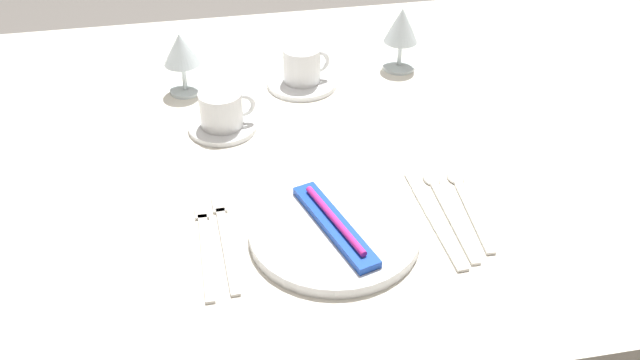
{
  "coord_description": "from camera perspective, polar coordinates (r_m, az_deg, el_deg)",
  "views": [
    {
      "loc": [
        -0.2,
        -1.08,
        1.48
      ],
      "look_at": [
        -0.03,
        -0.15,
        0.76
      ],
      "focal_mm": 41.36,
      "sensor_mm": 36.0,
      "label": 1
    }
  ],
  "objects": [
    {
      "name": "dining_table",
      "position": [
        1.37,
        0.03,
        0.37
      ],
      "size": [
        1.8,
        1.11,
        0.74
      ],
      "color": "silver",
      "rests_on": "ground"
    },
    {
      "name": "dinner_plate",
      "position": [
        1.11,
        1.15,
        -4.13
      ],
      "size": [
        0.26,
        0.26,
        0.02
      ],
      "primitive_type": "cylinder",
      "color": "white",
      "rests_on": "dining_table"
    },
    {
      "name": "toothbrush_package",
      "position": [
        1.1,
        1.16,
        -3.47
      ],
      "size": [
        0.1,
        0.21,
        0.02
      ],
      "color": "blue",
      "rests_on": "dinner_plate"
    },
    {
      "name": "fork_outer",
      "position": [
        1.12,
        -7.34,
        -4.46
      ],
      "size": [
        0.03,
        0.22,
        0.0
      ],
      "color": "beige",
      "rests_on": "dining_table"
    },
    {
      "name": "fork_inner",
      "position": [
        1.11,
        -8.89,
        -4.93
      ],
      "size": [
        0.02,
        0.22,
        0.0
      ],
      "color": "beige",
      "rests_on": "dining_table"
    },
    {
      "name": "dinner_knife",
      "position": [
        1.15,
        8.9,
        -3.12
      ],
      "size": [
        0.03,
        0.24,
        0.0
      ],
      "color": "beige",
      "rests_on": "dining_table"
    },
    {
      "name": "spoon_soup",
      "position": [
        1.19,
        9.61,
        -1.81
      ],
      "size": [
        0.03,
        0.23,
        0.01
      ],
      "color": "beige",
      "rests_on": "dining_table"
    },
    {
      "name": "spoon_dessert",
      "position": [
        1.2,
        11.2,
        -1.45
      ],
      "size": [
        0.03,
        0.21,
        0.01
      ],
      "color": "beige",
      "rests_on": "dining_table"
    },
    {
      "name": "saucer_left",
      "position": [
        1.49,
        -1.59,
        7.55
      ],
      "size": [
        0.14,
        0.14,
        0.01
      ],
      "primitive_type": "cylinder",
      "color": "white",
      "rests_on": "dining_table"
    },
    {
      "name": "coffee_cup_left",
      "position": [
        1.47,
        -1.54,
        8.92
      ],
      "size": [
        0.1,
        0.07,
        0.07
      ],
      "color": "white",
      "rests_on": "saucer_left"
    },
    {
      "name": "saucer_right",
      "position": [
        1.36,
        -7.53,
        4.13
      ],
      "size": [
        0.12,
        0.12,
        0.01
      ],
      "primitive_type": "cylinder",
      "color": "white",
      "rests_on": "dining_table"
    },
    {
      "name": "coffee_cup_right",
      "position": [
        1.34,
        -7.59,
        5.5
      ],
      "size": [
        0.1,
        0.08,
        0.07
      ],
      "color": "white",
      "rests_on": "saucer_right"
    },
    {
      "name": "wine_glass_centre",
      "position": [
        1.45,
        -10.71,
        9.71
      ],
      "size": [
        0.07,
        0.07,
        0.13
      ],
      "color": "silver",
      "rests_on": "dining_table"
    },
    {
      "name": "wine_glass_left",
      "position": [
        1.52,
        6.33,
        11.6
      ],
      "size": [
        0.07,
        0.07,
        0.13
      ],
      "color": "silver",
      "rests_on": "dining_table"
    }
  ]
}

